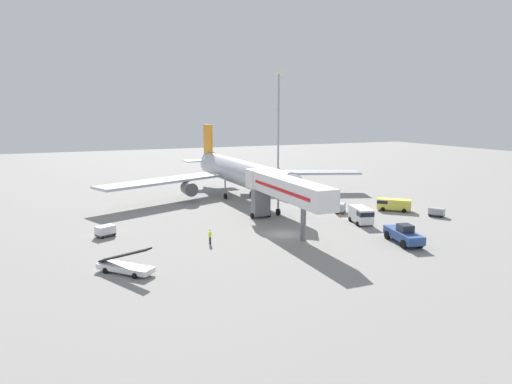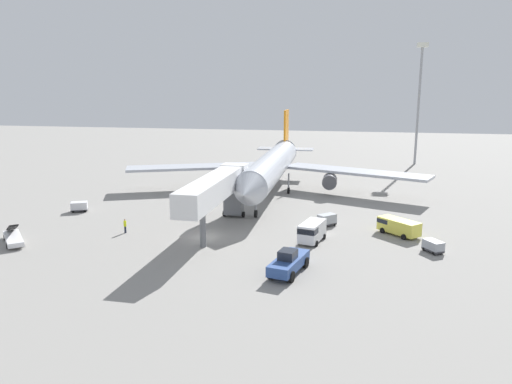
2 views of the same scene
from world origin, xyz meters
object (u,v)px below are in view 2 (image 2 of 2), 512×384
(jet_bridge, at_px, (218,188))
(baggage_cart_near_right, at_px, (433,246))
(belt_loader_truck, at_px, (13,237))
(safety_cone_alpha, at_px, (312,228))
(pushback_tug, at_px, (289,262))
(service_van_mid_left, at_px, (312,231))
(apron_light_mast, at_px, (420,82))
(service_van_near_left, at_px, (398,226))
(baggage_cart_mid_center, at_px, (327,220))
(airplane_at_gate, at_px, (273,166))
(ground_crew_worker_foreground, at_px, (125,226))
(baggage_cart_far_center, at_px, (79,206))

(jet_bridge, bearing_deg, baggage_cart_near_right, -6.76)
(belt_loader_truck, height_order, safety_cone_alpha, belt_loader_truck)
(pushback_tug, relative_size, service_van_mid_left, 1.34)
(safety_cone_alpha, bearing_deg, pushback_tug, -93.77)
(baggage_cart_near_right, bearing_deg, pushback_tug, -148.01)
(jet_bridge, xyz_separation_m, apron_light_mast, (31.03, 63.08, 13.42))
(service_van_near_left, bearing_deg, apron_light_mast, 81.75)
(service_van_near_left, relative_size, baggage_cart_mid_center, 2.00)
(airplane_at_gate, bearing_deg, belt_loader_truck, -127.82)
(ground_crew_worker_foreground, relative_size, apron_light_mast, 0.07)
(jet_bridge, distance_m, belt_loader_truck, 24.89)
(ground_crew_worker_foreground, bearing_deg, apron_light_mast, 57.22)
(safety_cone_alpha, bearing_deg, baggage_cart_near_right, -22.78)
(jet_bridge, bearing_deg, safety_cone_alpha, 13.70)
(baggage_cart_near_right, distance_m, safety_cone_alpha, 15.21)
(jet_bridge, bearing_deg, ground_crew_worker_foreground, -165.88)
(service_van_mid_left, relative_size, baggage_cart_near_right, 1.95)
(baggage_cart_mid_center, xyz_separation_m, ground_crew_worker_foreground, (-24.88, -8.20, 0.09))
(airplane_at_gate, height_order, apron_light_mast, apron_light_mast)
(service_van_mid_left, bearing_deg, baggage_cart_near_right, -4.41)
(apron_light_mast, bearing_deg, ground_crew_worker_foreground, -122.78)
(belt_loader_truck, xyz_separation_m, baggage_cart_near_right, (48.22, 6.31, 0.01))
(apron_light_mast, bearing_deg, baggage_cart_near_right, -94.62)
(service_van_mid_left, xyz_separation_m, ground_crew_worker_foreground, (-23.48, -0.89, -0.39))
(baggage_cart_mid_center, relative_size, safety_cone_alpha, 4.15)
(pushback_tug, distance_m, baggage_cart_mid_center, 17.98)
(baggage_cart_near_right, distance_m, apron_light_mast, 68.83)
(airplane_at_gate, bearing_deg, apron_light_mast, 54.68)
(baggage_cart_near_right, bearing_deg, service_van_near_left, 118.53)
(airplane_at_gate, xyz_separation_m, baggage_cart_near_right, (22.60, -26.69, -4.17))
(airplane_at_gate, relative_size, service_van_near_left, 10.06)
(baggage_cart_mid_center, bearing_deg, safety_cone_alpha, -125.52)
(airplane_at_gate, distance_m, belt_loader_truck, 41.99)
(belt_loader_truck, xyz_separation_m, ground_crew_worker_foreground, (11.09, 6.48, 0.21))
(baggage_cart_far_center, relative_size, apron_light_mast, 0.10)
(baggage_cart_far_center, height_order, safety_cone_alpha, baggage_cart_far_center)
(belt_loader_truck, bearing_deg, safety_cone_alpha, 19.64)
(service_van_mid_left, height_order, baggage_cart_mid_center, service_van_mid_left)
(safety_cone_alpha, bearing_deg, ground_crew_worker_foreground, -166.09)
(belt_loader_truck, relative_size, service_van_mid_left, 1.12)
(belt_loader_truck, distance_m, baggage_cart_far_center, 15.19)
(airplane_at_gate, bearing_deg, jet_bridge, -97.45)
(belt_loader_truck, xyz_separation_m, safety_cone_alpha, (34.19, 12.20, -0.44))
(airplane_at_gate, xyz_separation_m, jet_bridge, (-3.09, -23.65, 0.76))
(belt_loader_truck, distance_m, ground_crew_worker_foreground, 12.84)
(pushback_tug, bearing_deg, belt_loader_truck, 174.70)
(apron_light_mast, bearing_deg, service_van_mid_left, -106.27)
(jet_bridge, relative_size, service_van_near_left, 4.10)
(service_van_mid_left, bearing_deg, safety_cone_alpha, 94.42)
(airplane_at_gate, relative_size, service_van_mid_left, 10.40)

